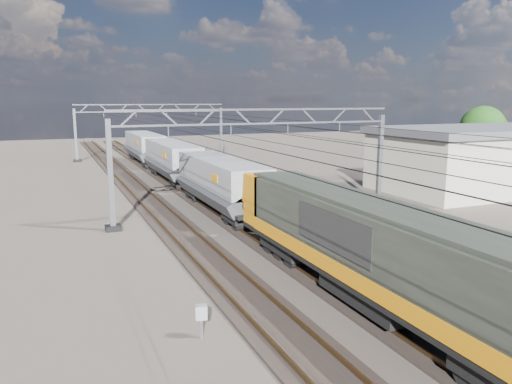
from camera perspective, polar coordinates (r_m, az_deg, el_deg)
name	(u,v)px	position (r m, az deg, el deg)	size (l,w,h in m)	color
ground	(286,231)	(29.80, 3.47, -4.42)	(160.00, 160.00, 0.00)	#29231F
track_outer_west	(188,240)	(27.75, -7.77, -5.47)	(2.60, 140.00, 0.30)	black
track_loco	(255,233)	(28.99, -0.09, -4.68)	(2.60, 140.00, 0.30)	black
track_inner_east	(316,226)	(30.69, 6.84, -3.89)	(2.60, 140.00, 0.30)	black
track_outer_east	(370,220)	(32.80, 12.94, -3.15)	(2.60, 140.00, 0.30)	black
catenary_gantry_mid	(260,158)	(32.65, 0.45, 3.89)	(19.90, 0.90, 7.11)	gray
catenary_gantry_far	(152,129)	(67.16, -11.80, 7.07)	(19.90, 0.90, 7.11)	gray
overhead_wires	(238,127)	(36.20, -2.05, 7.47)	(12.03, 140.00, 0.53)	black
locomotive	(378,250)	(18.65, 13.76, -6.44)	(2.76, 21.10, 3.62)	black
hopper_wagon_lead	(221,180)	(34.17, -4.06, 1.33)	(3.38, 13.00, 3.25)	black
hopper_wagon_mid	(172,158)	(47.72, -9.54, 3.82)	(3.38, 13.00, 3.25)	black
hopper_wagon_third	(145,146)	(61.56, -12.59, 5.19)	(3.38, 13.00, 3.25)	black
trackside_cabinet	(201,313)	(16.70, -6.29, -13.63)	(0.42, 0.35, 1.13)	gray
industrial_shed	(485,158)	(47.38, 24.73, 3.56)	(18.60, 10.60, 5.40)	beige
tree_far	(486,130)	(58.60, 24.83, 6.44)	(5.23, 4.83, 7.06)	#39251A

